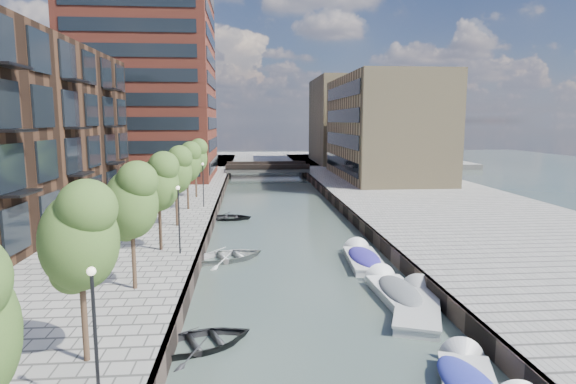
{
  "coord_description": "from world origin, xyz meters",
  "views": [
    {
      "loc": [
        -3.06,
        -4.59,
        8.92
      ],
      "look_at": [
        0.0,
        31.87,
        3.5
      ],
      "focal_mm": 30.0,
      "sensor_mm": 36.0,
      "label": 1
    }
  ],
  "objects": [
    {
      "name": "water",
      "position": [
        0.0,
        40.0,
        0.0
      ],
      "size": [
        300.0,
        300.0,
        0.0
      ],
      "primitive_type": "plane",
      "color": "#38473F",
      "rests_on": "ground"
    },
    {
      "name": "quay_right",
      "position": [
        16.0,
        40.0,
        0.5
      ],
      "size": [
        20.0,
        140.0,
        1.0
      ],
      "primitive_type": "cube",
      "color": "gray",
      "rests_on": "ground"
    },
    {
      "name": "quay_wall_left",
      "position": [
        -6.1,
        40.0,
        0.5
      ],
      "size": [
        0.25,
        140.0,
        1.0
      ],
      "primitive_type": "cube",
      "color": "#332823",
      "rests_on": "ground"
    },
    {
      "name": "quay_wall_right",
      "position": [
        6.1,
        40.0,
        0.5
      ],
      "size": [
        0.25,
        140.0,
        1.0
      ],
      "primitive_type": "cube",
      "color": "#332823",
      "rests_on": "ground"
    },
    {
      "name": "far_closure",
      "position": [
        0.0,
        100.0,
        0.5
      ],
      "size": [
        80.0,
        40.0,
        1.0
      ],
      "primitive_type": "cube",
      "color": "gray",
      "rests_on": "ground"
    },
    {
      "name": "tower",
      "position": [
        -17.0,
        65.0,
        16.0
      ],
      "size": [
        18.0,
        18.0,
        30.0
      ],
      "primitive_type": "cube",
      "color": "brown",
      "rests_on": "quay_left"
    },
    {
      "name": "tan_block_near",
      "position": [
        16.0,
        62.0,
        8.0
      ],
      "size": [
        12.0,
        25.0,
        14.0
      ],
      "primitive_type": "cube",
      "color": "#9E8960",
      "rests_on": "quay_right"
    },
    {
      "name": "tan_block_far",
      "position": [
        16.0,
        88.0,
        9.0
      ],
      "size": [
        12.0,
        20.0,
        16.0
      ],
      "primitive_type": "cube",
      "color": "#9E8960",
      "rests_on": "quay_right"
    },
    {
      "name": "bridge",
      "position": [
        0.0,
        72.0,
        1.39
      ],
      "size": [
        13.0,
        6.0,
        1.3
      ],
      "color": "gray",
      "rests_on": "ground"
    },
    {
      "name": "tree_1",
      "position": [
        -8.5,
        11.0,
        5.31
      ],
      "size": [
        2.5,
        2.5,
        5.95
      ],
      "color": "#382619",
      "rests_on": "quay_left"
    },
    {
      "name": "tree_2",
      "position": [
        -8.5,
        18.0,
        5.31
      ],
      "size": [
        2.5,
        2.5,
        5.95
      ],
      "color": "#382619",
      "rests_on": "quay_left"
    },
    {
      "name": "tree_3",
      "position": [
        -8.5,
        25.0,
        5.31
      ],
      "size": [
        2.5,
        2.5,
        5.95
      ],
      "color": "#382619",
      "rests_on": "quay_left"
    },
    {
      "name": "tree_4",
      "position": [
        -8.5,
        32.0,
        5.31
      ],
      "size": [
        2.5,
        2.5,
        5.95
      ],
      "color": "#382619",
      "rests_on": "quay_left"
    },
    {
      "name": "tree_5",
      "position": [
        -8.5,
        39.0,
        5.31
      ],
      "size": [
        2.5,
        2.5,
        5.95
      ],
      "color": "#382619",
      "rests_on": "quay_left"
    },
    {
      "name": "tree_6",
      "position": [
        -8.5,
        46.0,
        5.31
      ],
      "size": [
        2.5,
        2.5,
        5.95
      ],
      "color": "#382619",
      "rests_on": "quay_left"
    },
    {
      "name": "lamp_0",
      "position": [
        -7.2,
        8.0,
        3.51
      ],
      "size": [
        0.24,
        0.24,
        4.12
      ],
      "color": "black",
      "rests_on": "quay_left"
    },
    {
      "name": "lamp_1",
      "position": [
        -7.2,
        24.0,
        3.51
      ],
      "size": [
        0.24,
        0.24,
        4.12
      ],
      "color": "black",
      "rests_on": "quay_left"
    },
    {
      "name": "lamp_2",
      "position": [
        -7.2,
        40.0,
        3.51
      ],
      "size": [
        0.24,
        0.24,
        4.12
      ],
      "color": "black",
      "rests_on": "quay_left"
    },
    {
      "name": "sloop_0",
      "position": [
        -5.0,
        13.68,
        0.0
      ],
      "size": [
        5.14,
        4.5,
        0.89
      ],
      "primitive_type": "imported",
      "rotation": [
        0.0,
        0.0,
        1.98
      ],
      "color": "#232326",
      "rests_on": "ground"
    },
    {
      "name": "sloop_3",
      "position": [
        -4.43,
        25.74,
        0.0
      ],
      "size": [
        5.77,
        5.02,
        1.0
      ],
      "primitive_type": "imported",
      "rotation": [
        0.0,
        0.0,
        1.96
      ],
      "color": "#B7B7B5",
      "rests_on": "ground"
    },
    {
      "name": "sloop_4",
      "position": [
        -4.87,
        38.77,
        0.0
      ],
      "size": [
        4.46,
        3.39,
        0.87
      ],
      "primitive_type": "imported",
      "rotation": [
        0.0,
        0.0,
        1.47
      ],
      "color": "black",
      "rests_on": "ground"
    },
    {
      "name": "motorboat_2",
      "position": [
        4.95,
        16.72,
        0.11
      ],
      "size": [
        3.85,
        6.04,
        1.91
      ],
      "color": "#B2B3B1",
      "rests_on": "ground"
    },
    {
      "name": "motorboat_3",
      "position": [
        4.16,
        24.58,
        0.23
      ],
      "size": [
        2.24,
        5.68,
        1.86
      ],
      "color": "silver",
      "rests_on": "ground"
    },
    {
      "name": "motorboat_4",
      "position": [
        4.42,
        18.5,
        0.22
      ],
      "size": [
        2.22,
        5.61,
        1.83
      ],
      "color": "white",
      "rests_on": "ground"
    },
    {
      "name": "car",
      "position": [
        11.36,
        56.48,
        1.7
      ],
      "size": [
        2.94,
        4.45,
        1.41
      ],
      "primitive_type": "imported",
      "rotation": [
        0.0,
        0.0,
        0.34
      ],
      "color": "silver",
      "rests_on": "quay_right"
    }
  ]
}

